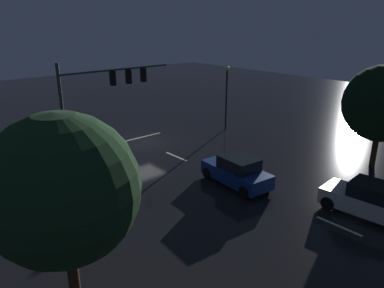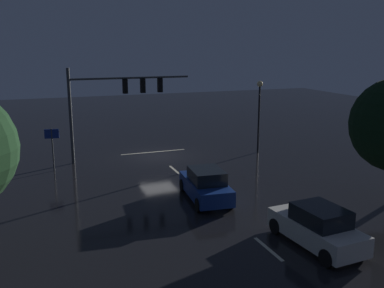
{
  "view_description": "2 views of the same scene",
  "coord_description": "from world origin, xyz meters",
  "views": [
    {
      "loc": [
        14.78,
        22.6,
        9.04
      ],
      "look_at": [
        0.86,
        6.67,
        1.8
      ],
      "focal_mm": 34.13,
      "sensor_mm": 36.0,
      "label": 1
    },
    {
      "loc": [
        8.52,
        30.07,
        8.03
      ],
      "look_at": [
        -0.59,
        5.6,
        2.06
      ],
      "focal_mm": 40.83,
      "sensor_mm": 36.0,
      "label": 2
    }
  ],
  "objects": [
    {
      "name": "traffic_signal_assembly",
      "position": [
        2.93,
        -0.08,
        4.61
      ],
      "size": [
        8.52,
        0.47,
        6.52
      ],
      "color": "#383A3D",
      "rests_on": "ground_plane"
    },
    {
      "name": "lane_dash_far",
      "position": [
        0.0,
        4.0,
        0.0
      ],
      "size": [
        0.16,
        2.2,
        0.01
      ],
      "primitive_type": "cube",
      "rotation": [
        0.0,
        0.0,
        1.57
      ],
      "color": "beige",
      "rests_on": "ground_plane"
    },
    {
      "name": "stop_bar",
      "position": [
        0.0,
        -1.26,
        0.0
      ],
      "size": [
        5.0,
        0.16,
        0.01
      ],
      "primitive_type": "cube",
      "color": "beige",
      "rests_on": "ground_plane"
    },
    {
      "name": "ground_plane",
      "position": [
        0.0,
        0.0,
        0.0
      ],
      "size": [
        80.0,
        80.0,
        0.0
      ],
      "primitive_type": "plane",
      "color": "black"
    },
    {
      "name": "tree_left_near",
      "position": [
        -8.45,
        13.76,
        4.15
      ],
      "size": [
        4.74,
        4.74,
        6.52
      ],
      "color": "#382314",
      "rests_on": "ground_plane"
    },
    {
      "name": "tree_right_near",
      "position": [
        11.3,
        12.88,
        4.35
      ],
      "size": [
        4.61,
        4.61,
        6.66
      ],
      "color": "#382314",
      "rests_on": "ground_plane"
    },
    {
      "name": "car_distant",
      "position": [
        -2.01,
        16.39,
        0.8
      ],
      "size": [
        2.19,
        4.48,
        1.7
      ],
      "color": "silver",
      "rests_on": "ground_plane"
    },
    {
      "name": "route_sign",
      "position": [
        7.4,
        1.38,
        2.03
      ],
      "size": [
        0.9,
        0.19,
        2.81
      ],
      "color": "#383A3D",
      "rests_on": "ground_plane"
    },
    {
      "name": "street_lamp_left_kerb",
      "position": [
        -7.42,
        1.6,
        3.76
      ],
      "size": [
        0.44,
        0.44,
        5.42
      ],
      "color": "black",
      "rests_on": "ground_plane"
    },
    {
      "name": "lane_dash_mid",
      "position": [
        0.0,
        10.0,
        0.0
      ],
      "size": [
        0.16,
        2.2,
        0.01
      ],
      "primitive_type": "cube",
      "rotation": [
        0.0,
        0.0,
        1.57
      ],
      "color": "beige",
      "rests_on": "ground_plane"
    },
    {
      "name": "lane_dash_near",
      "position": [
        0.0,
        16.0,
        0.0
      ],
      "size": [
        0.16,
        2.2,
        0.01
      ],
      "primitive_type": "cube",
      "rotation": [
        0.0,
        0.0,
        1.57
      ],
      "color": "beige",
      "rests_on": "ground_plane"
    },
    {
      "name": "car_approaching",
      "position": [
        0.2,
        9.8,
        0.8
      ],
      "size": [
        2.24,
        4.49,
        1.7
      ],
      "color": "navy",
      "rests_on": "ground_plane"
    }
  ]
}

